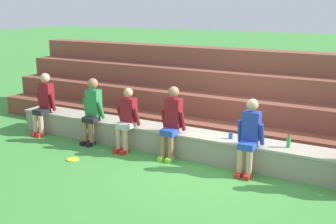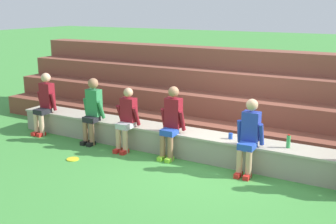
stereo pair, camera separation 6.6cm
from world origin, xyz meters
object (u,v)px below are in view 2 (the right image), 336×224
Objects in this scene: water_bottle_near_right at (288,141)px; plastic_cup_middle at (231,136)px; person_right_of_center at (172,120)px; person_far_right at (249,135)px; person_left_of_center at (92,109)px; person_center at (127,118)px; person_far_left at (45,102)px; frisbee at (73,159)px.

plastic_cup_middle is at bearing -178.99° from water_bottle_near_right.
person_far_right is at bearing -2.00° from person_right_of_center.
person_left_of_center is 1.09× the size of person_center.
person_far_left is 1.00× the size of person_right_of_center.
water_bottle_near_right is at bearing 2.87° from person_far_left.
person_far_right is 0.71m from water_bottle_near_right.
person_center is 1.36m from frisbee.
frisbee is at bearing -154.49° from plastic_cup_middle.
person_far_right is at bearing -0.38° from person_far_left.
person_right_of_center reaches higher than plastic_cup_middle.
person_center is 5.42× the size of frisbee.
water_bottle_near_right is (2.23, 0.26, -0.14)m from person_right_of_center.
person_right_of_center is at bearing 178.00° from person_far_right.
person_left_of_center is 4.18m from water_bottle_near_right.
person_far_left is 4.99m from person_far_right.
person_far_left is 1.45m from person_left_of_center.
person_left_of_center is at bearing -178.66° from person_right_of_center.
person_far_right is (4.99, -0.03, -0.04)m from person_far_left.
plastic_cup_middle is at bearing 25.51° from frisbee.
frisbee is (-1.63, -1.08, -0.75)m from person_right_of_center.
person_right_of_center is at bearing 1.34° from person_left_of_center.
plastic_cup_middle is (-0.45, 0.30, -0.17)m from person_far_right.
water_bottle_near_right is 2.31× the size of plastic_cup_middle.
person_far_right is at bearing -153.26° from water_bottle_near_right.
person_left_of_center is (1.45, -0.02, 0.01)m from person_far_left.
person_right_of_center reaches higher than person_center.
water_bottle_near_right is 1.08m from plastic_cup_middle.
person_far_right is 12.57× the size of plastic_cup_middle.
person_right_of_center is 2.10m from frisbee.
plastic_cup_middle is at bearing 5.28° from person_left_of_center.
person_far_left reaches higher than water_bottle_near_right.
plastic_cup_middle is 0.45× the size of frisbee.
person_center is at bearing -171.55° from plastic_cup_middle.
person_left_of_center is at bearing 177.75° from person_center.
person_far_left is at bearing -177.13° from water_bottle_near_right.
person_center is at bearing -175.40° from person_right_of_center.
person_far_right is 5.62× the size of frisbee.
person_far_right reaches higher than frisbee.
person_far_left is 4.55m from plastic_cup_middle.
person_far_left reaches higher than frisbee.
person_center is 0.92× the size of person_right_of_center.
person_right_of_center reaches higher than water_bottle_near_right.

